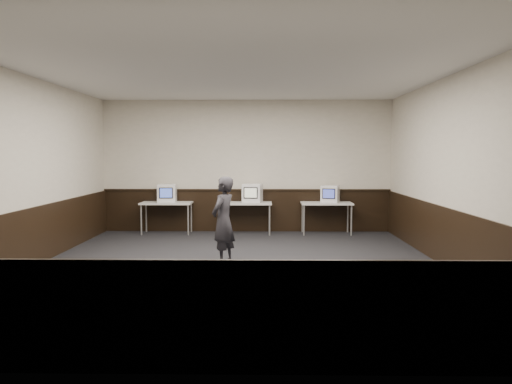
# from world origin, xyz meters

# --- Properties ---
(floor) EXTENTS (8.00, 8.00, 0.00)m
(floor) POSITION_xyz_m (0.00, 0.00, 0.00)
(floor) COLOR black
(floor) RESTS_ON ground
(ceiling) EXTENTS (8.00, 8.00, 0.00)m
(ceiling) POSITION_xyz_m (0.00, 0.00, 3.20)
(ceiling) COLOR white
(ceiling) RESTS_ON back_wall
(back_wall) EXTENTS (7.00, 0.00, 7.00)m
(back_wall) POSITION_xyz_m (0.00, 4.00, 1.60)
(back_wall) COLOR beige
(back_wall) RESTS_ON ground
(front_wall) EXTENTS (7.00, 0.00, 7.00)m
(front_wall) POSITION_xyz_m (0.00, -4.00, 1.60)
(front_wall) COLOR beige
(front_wall) RESTS_ON ground
(left_wall) EXTENTS (0.00, 8.00, 8.00)m
(left_wall) POSITION_xyz_m (-3.50, 0.00, 1.60)
(left_wall) COLOR beige
(left_wall) RESTS_ON ground
(right_wall) EXTENTS (0.00, 8.00, 8.00)m
(right_wall) POSITION_xyz_m (3.50, 0.00, 1.60)
(right_wall) COLOR beige
(right_wall) RESTS_ON ground
(wainscot_back) EXTENTS (6.98, 0.04, 1.00)m
(wainscot_back) POSITION_xyz_m (0.00, 3.98, 0.50)
(wainscot_back) COLOR black
(wainscot_back) RESTS_ON back_wall
(wainscot_front) EXTENTS (6.98, 0.04, 1.00)m
(wainscot_front) POSITION_xyz_m (0.00, -3.98, 0.50)
(wainscot_front) COLOR black
(wainscot_front) RESTS_ON front_wall
(wainscot_left) EXTENTS (0.04, 7.98, 1.00)m
(wainscot_left) POSITION_xyz_m (-3.48, 0.00, 0.50)
(wainscot_left) COLOR black
(wainscot_left) RESTS_ON left_wall
(wainscot_right) EXTENTS (0.04, 7.98, 1.00)m
(wainscot_right) POSITION_xyz_m (3.48, 0.00, 0.50)
(wainscot_right) COLOR black
(wainscot_right) RESTS_ON right_wall
(wainscot_rail) EXTENTS (6.98, 0.06, 0.04)m
(wainscot_rail) POSITION_xyz_m (0.00, 3.96, 1.02)
(wainscot_rail) COLOR black
(wainscot_rail) RESTS_ON wainscot_back
(desk_left) EXTENTS (1.20, 0.60, 0.75)m
(desk_left) POSITION_xyz_m (-1.90, 3.60, 0.68)
(desk_left) COLOR silver
(desk_left) RESTS_ON ground
(desk_center) EXTENTS (1.20, 0.60, 0.75)m
(desk_center) POSITION_xyz_m (0.00, 3.60, 0.68)
(desk_center) COLOR silver
(desk_center) RESTS_ON ground
(desk_right) EXTENTS (1.20, 0.60, 0.75)m
(desk_right) POSITION_xyz_m (1.90, 3.60, 0.68)
(desk_right) COLOR silver
(desk_right) RESTS_ON ground
(emac_left) EXTENTS (0.46, 0.49, 0.43)m
(emac_left) POSITION_xyz_m (-1.89, 3.65, 0.96)
(emac_left) COLOR white
(emac_left) RESTS_ON desk_left
(emac_center) EXTENTS (0.51, 0.53, 0.44)m
(emac_center) POSITION_xyz_m (0.14, 3.63, 0.97)
(emac_center) COLOR white
(emac_center) RESTS_ON desk_center
(emac_right) EXTENTS (0.51, 0.52, 0.40)m
(emac_right) POSITION_xyz_m (1.99, 3.64, 0.95)
(emac_right) COLOR white
(emac_right) RESTS_ON desk_right
(person) EXTENTS (0.56, 0.65, 1.51)m
(person) POSITION_xyz_m (-0.28, 0.31, 0.76)
(person) COLOR #252328
(person) RESTS_ON ground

